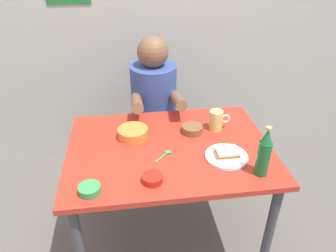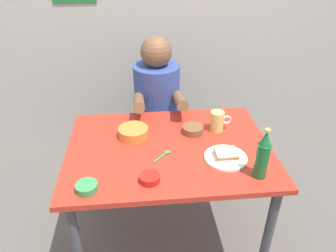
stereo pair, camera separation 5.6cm
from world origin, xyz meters
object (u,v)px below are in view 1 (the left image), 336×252
Objects in this scene: sandwich at (227,153)px; person_seated at (154,94)px; plate_orange at (226,156)px; beer_mug at (216,120)px; dip_bowl_green at (90,189)px; dining_table at (169,160)px; beer_bottle at (264,153)px; stool at (155,142)px.

person_seated is at bearing 111.59° from sandwich.
plate_orange is 2.00× the size of sandwich.
beer_mug reaches higher than plate_orange.
dip_bowl_green reaches higher than plate_orange.
dip_bowl_green is (-0.68, -0.17, 0.01)m from plate_orange.
beer_mug reaches higher than dining_table.
sandwich is at bearing 130.87° from beer_bottle.
sandwich is at bearing -26.72° from dining_table.
sandwich is at bearing -93.93° from beer_mug.
dining_table is 11.00× the size of dip_bowl_green.
person_seated is 3.27× the size of plate_orange.
beer_bottle is (0.11, -0.43, 0.06)m from beer_mug.
sandwich is 0.42× the size of beer_bottle.
beer_mug is (0.32, -0.49, 0.45)m from stool.
sandwich is 0.21m from beer_bottle.
dining_table is 0.54m from beer_bottle.
beer_bottle is at bearing -64.78° from person_seated.
stool is 0.92m from plate_orange.
person_seated reaches higher than sandwich.
stool is 0.42m from person_seated.
beer_mug is at bearing 25.41° from dining_table.
dip_bowl_green is (-0.40, -0.31, 0.11)m from dining_table.
dip_bowl_green is (-0.38, -0.92, -0.01)m from person_seated.
person_seated is 0.82m from sandwich.
plate_orange is (0.28, -0.14, 0.10)m from dining_table.
person_seated is 1.00m from beer_bottle.
beer_bottle is (0.43, -0.90, 0.09)m from person_seated.
stool is 0.93m from sandwich.
beer_mug is at bearing 32.63° from dip_bowl_green.
stool is at bearing 123.19° from beer_mug.
sandwich is (0.00, 0.00, 0.02)m from plate_orange.
beer_bottle is at bearing -35.21° from dining_table.
person_seated reaches higher than plate_orange.
plate_orange is (0.30, -0.76, -0.02)m from person_seated.
stool is 0.63× the size of person_seated.
person_seated is 0.82m from plate_orange.
stool is at bearing 91.99° from dining_table.
plate_orange is at bearing -68.70° from stool.
person_seated reaches higher than dining_table.
beer_bottle is at bearing -49.13° from sandwich.
sandwich reaches higher than dining_table.
plate_orange reaches higher than dining_table.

